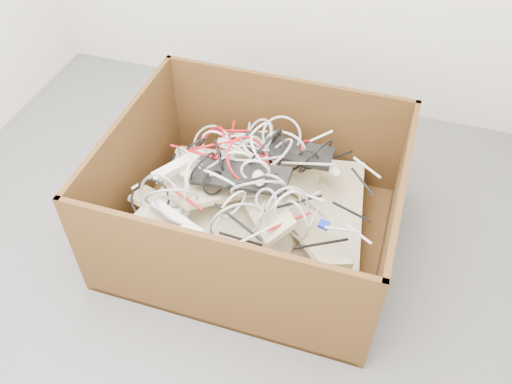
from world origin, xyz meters
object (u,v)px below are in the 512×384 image
(vga_plug, at_px, (324,225))
(power_strip_right, at_px, (177,220))
(power_strip_left, at_px, (179,165))
(cardboard_box, at_px, (251,216))

(vga_plug, bearing_deg, power_strip_right, -157.69)
(power_strip_left, distance_m, vga_plug, 0.75)
(cardboard_box, height_order, power_strip_right, cardboard_box)
(power_strip_left, xyz_separation_m, vga_plug, (0.73, -0.15, -0.00))
(cardboard_box, xyz_separation_m, power_strip_right, (-0.24, -0.29, 0.20))
(power_strip_left, height_order, vga_plug, power_strip_left)
(vga_plug, bearing_deg, power_strip_left, 175.67)
(cardboard_box, distance_m, power_strip_left, 0.42)
(cardboard_box, bearing_deg, power_strip_right, -129.66)
(power_strip_right, height_order, vga_plug, power_strip_right)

